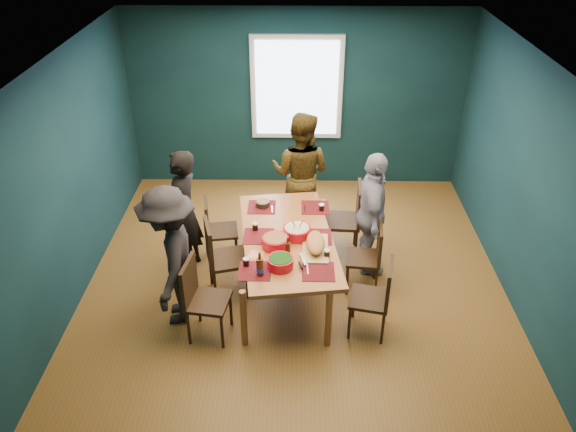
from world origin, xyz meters
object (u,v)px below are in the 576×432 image
(chair_left_far, at_px, (215,226))
(person_back, at_px, (301,173))
(chair_left_mid, at_px, (219,254))
(cutting_board, at_px, (315,244))
(bowl_dumpling, at_px, (297,232))
(dining_table, at_px, (288,242))
(bowl_salad, at_px, (275,242))
(chair_right_near, at_px, (378,293))
(chair_left_near, at_px, (200,294))
(person_near_left, at_px, (171,257))
(person_far_left, at_px, (183,213))
(chair_right_far, at_px, (349,215))
(person_right, at_px, (372,215))
(bowl_herbs, at_px, (280,262))
(chair_right_mid, at_px, (370,253))

(chair_left_far, xyz_separation_m, person_back, (1.07, 0.76, 0.35))
(chair_left_far, height_order, chair_left_mid, chair_left_mid)
(chair_left_far, xyz_separation_m, cutting_board, (1.22, -0.86, 0.33))
(bowl_dumpling, bearing_deg, person_back, 88.04)
(dining_table, bearing_deg, bowl_salad, -131.23)
(chair_right_near, bearing_deg, chair_left_near, -165.84)
(dining_table, xyz_separation_m, bowl_dumpling, (0.10, -0.00, 0.14))
(chair_left_near, distance_m, person_near_left, 0.50)
(chair_left_far, height_order, person_far_left, person_far_left)
(dining_table, height_order, person_back, person_back)
(chair_left_far, bearing_deg, chair_right_far, -3.55)
(chair_left_near, height_order, bowl_salad, chair_left_near)
(chair_right_far, xyz_separation_m, person_right, (0.23, -0.35, 0.21))
(chair_left_mid, xyz_separation_m, bowl_herbs, (0.71, -0.50, 0.26))
(chair_right_far, bearing_deg, person_back, 139.48)
(person_far_left, xyz_separation_m, person_back, (1.40, 0.96, 0.05))
(chair_right_near, relative_size, cutting_board, 1.31)
(chair_left_mid, distance_m, person_back, 1.74)
(chair_left_near, relative_size, chair_right_near, 1.03)
(chair_right_far, distance_m, bowl_herbs, 1.60)
(chair_right_far, distance_m, bowl_salad, 1.34)
(chair_right_mid, height_order, bowl_dumpling, bowl_dumpling)
(chair_right_far, height_order, bowl_herbs, chair_right_far)
(chair_left_far, bearing_deg, cutting_board, -44.02)
(person_far_left, relative_size, cutting_board, 2.33)
(chair_right_far, xyz_separation_m, bowl_salad, (-0.90, -0.97, 0.24))
(chair_right_near, bearing_deg, bowl_herbs, -174.98)
(chair_left_mid, relative_size, person_far_left, 0.60)
(bowl_dumpling, bearing_deg, bowl_salad, -140.05)
(person_back, bearing_deg, person_right, 150.09)
(person_far_left, bearing_deg, bowl_dumpling, 87.37)
(person_back, distance_m, bowl_salad, 1.59)
(chair_right_far, relative_size, chair_right_mid, 1.16)
(person_far_left, distance_m, bowl_herbs, 1.54)
(chair_right_far, bearing_deg, person_near_left, -144.16)
(chair_right_mid, distance_m, person_right, 0.47)
(chair_right_near, bearing_deg, cutting_board, 157.20)
(person_back, xyz_separation_m, person_right, (0.84, -0.94, -0.06))
(chair_right_far, xyz_separation_m, bowl_dumpling, (-0.66, -0.77, 0.24))
(person_near_left, bearing_deg, chair_right_far, 117.88)
(chair_right_near, relative_size, person_near_left, 0.56)
(person_back, xyz_separation_m, person_near_left, (-1.37, -1.85, -0.04))
(chair_left_far, xyz_separation_m, bowl_herbs, (0.85, -1.18, 0.32))
(person_back, bearing_deg, chair_right_far, 154.21)
(chair_left_far, xyz_separation_m, chair_left_near, (0.02, -1.37, 0.04))
(chair_right_near, distance_m, person_near_left, 2.21)
(chair_left_mid, relative_size, chair_right_mid, 1.12)
(chair_right_mid, relative_size, bowl_salad, 2.90)
(dining_table, xyz_separation_m, person_back, (0.15, 1.37, 0.17))
(chair_left_far, relative_size, bowl_dumpling, 2.78)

